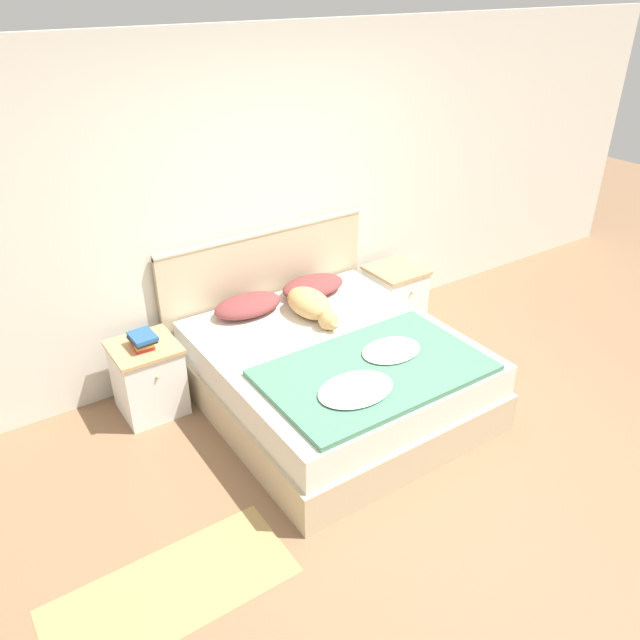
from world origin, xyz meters
The scene contains 12 objects.
ground_plane centered at (0.00, 0.00, 0.00)m, with size 16.00×16.00×0.00m, color #896647.
wall_back centered at (0.00, 2.13, 1.27)m, with size 9.00×0.06×2.55m.
bed centered at (-0.05, 1.08, 0.26)m, with size 1.75×1.92×0.53m.
headboard centered at (-0.05, 2.06, 0.56)m, with size 1.83×0.06×1.08m.
nightstand_left centered at (-1.20, 1.78, 0.28)m, with size 0.46×0.46×0.55m.
nightstand_right centered at (1.11, 1.78, 0.28)m, with size 0.46×0.46×0.55m.
pillow_left centered at (-0.35, 1.82, 0.60)m, with size 0.55×0.33×0.13m.
pillow_right centered at (0.25, 1.82, 0.60)m, with size 0.55×0.33×0.13m.
quilt centered at (-0.06, 0.62, 0.56)m, with size 1.46×0.92×0.07m.
dog centered at (0.03, 1.51, 0.63)m, with size 0.27×0.66×0.20m.
book_stack centered at (-1.20, 1.76, 0.61)m, with size 0.17×0.22×0.10m.
rug centered at (-1.69, 0.23, 0.00)m, with size 1.29×0.57×0.00m.
Camera 1 is at (-2.24, -2.00, 2.86)m, focal length 35.00 mm.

